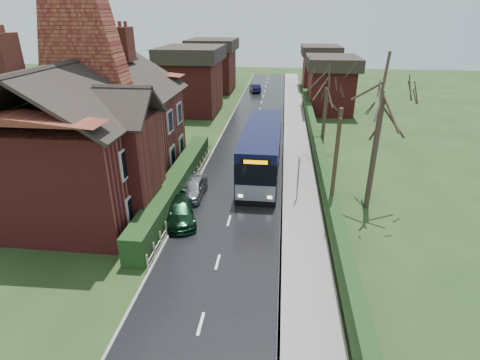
# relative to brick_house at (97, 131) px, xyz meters

# --- Properties ---
(ground) EXTENTS (140.00, 140.00, 0.00)m
(ground) POSITION_rel_brick_house_xyz_m (8.73, -4.78, -4.38)
(ground) COLOR #354B20
(ground) RESTS_ON ground
(road) EXTENTS (6.00, 100.00, 0.02)m
(road) POSITION_rel_brick_house_xyz_m (8.73, 5.22, -4.37)
(road) COLOR black
(road) RESTS_ON ground
(pavement) EXTENTS (2.50, 100.00, 0.14)m
(pavement) POSITION_rel_brick_house_xyz_m (12.98, 5.22, -4.31)
(pavement) COLOR slate
(pavement) RESTS_ON ground
(kerb_right) EXTENTS (0.12, 100.00, 0.14)m
(kerb_right) POSITION_rel_brick_house_xyz_m (11.78, 5.22, -4.31)
(kerb_right) COLOR gray
(kerb_right) RESTS_ON ground
(kerb_left) EXTENTS (0.12, 100.00, 0.10)m
(kerb_left) POSITION_rel_brick_house_xyz_m (5.68, 5.22, -4.33)
(kerb_left) COLOR gray
(kerb_left) RESTS_ON ground
(front_hedge) EXTENTS (1.20, 16.00, 1.60)m
(front_hedge) POSITION_rel_brick_house_xyz_m (4.83, 0.22, -3.58)
(front_hedge) COLOR black
(front_hedge) RESTS_ON ground
(picket_fence) EXTENTS (0.10, 16.00, 0.90)m
(picket_fence) POSITION_rel_brick_house_xyz_m (5.58, 0.22, -3.93)
(picket_fence) COLOR gray
(picket_fence) RESTS_ON ground
(right_wall_hedge) EXTENTS (0.60, 50.00, 1.80)m
(right_wall_hedge) POSITION_rel_brick_house_xyz_m (14.53, 5.22, -3.36)
(right_wall_hedge) COLOR maroon
(right_wall_hedge) RESTS_ON ground
(brick_house) EXTENTS (9.30, 14.60, 10.30)m
(brick_house) POSITION_rel_brick_house_xyz_m (0.00, 0.00, 0.00)
(brick_house) COLOR maroon
(brick_house) RESTS_ON ground
(bus) EXTENTS (2.74, 11.53, 3.49)m
(bus) POSITION_rel_brick_house_xyz_m (10.17, 4.83, -2.64)
(bus) COLOR black
(bus) RESTS_ON ground
(car_silver) EXTENTS (1.47, 3.59, 1.22)m
(car_silver) POSITION_rel_brick_house_xyz_m (5.93, 0.28, -3.77)
(car_silver) COLOR #A9AAAE
(car_silver) RESTS_ON ground
(car_green) EXTENTS (2.91, 4.44, 1.20)m
(car_green) POSITION_rel_brick_house_xyz_m (5.83, -2.90, -3.78)
(car_green) COLOR black
(car_green) RESTS_ON ground
(car_distant) EXTENTS (2.15, 3.93, 1.23)m
(car_distant) POSITION_rel_brick_house_xyz_m (7.31, 36.41, -3.76)
(car_distant) COLOR black
(car_distant) RESTS_ON ground
(bus_stop_sign) EXTENTS (0.17, 0.47, 3.08)m
(bus_stop_sign) POSITION_rel_brick_house_xyz_m (12.73, 0.26, -2.34)
(bus_stop_sign) COLOR slate
(bus_stop_sign) RESTS_ON ground
(telegraph_pole) EXTENTS (0.23, 0.87, 6.72)m
(telegraph_pole) POSITION_rel_brick_house_xyz_m (14.53, -2.25, -0.98)
(telegraph_pole) COLOR #312616
(telegraph_pole) RESTS_ON ground
(tree_right_near) EXTENTS (4.55, 4.55, 9.82)m
(tree_right_near) POSITION_rel_brick_house_xyz_m (17.07, -0.05, 2.96)
(tree_right_near) COLOR #382921
(tree_right_near) RESTS_ON ground
(tree_right_far) EXTENTS (4.11, 4.11, 7.93)m
(tree_right_far) POSITION_rel_brick_house_xyz_m (15.12, 9.88, 1.55)
(tree_right_far) COLOR #352B1F
(tree_right_far) RESTS_ON ground
(tree_house_side) EXTENTS (4.77, 4.77, 10.83)m
(tree_house_side) POSITION_rel_brick_house_xyz_m (-0.54, 5.22, 3.72)
(tree_house_side) COLOR #3E2E24
(tree_house_side) RESTS_ON ground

